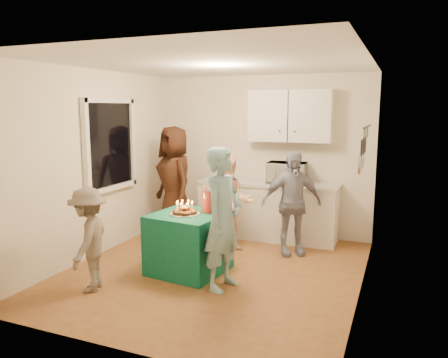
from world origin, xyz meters
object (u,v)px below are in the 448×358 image
at_px(party_table, 189,243).
at_px(child_near_left, 89,240).
at_px(microwave, 287,173).
at_px(woman_back_right, 292,203).
at_px(woman_back_center, 229,204).
at_px(man_birthday, 223,219).
at_px(woman_back_left, 175,181).
at_px(punch_jar, 210,199).
at_px(counter, 267,211).

relative_size(party_table, child_near_left, 0.71).
bearing_deg(party_table, microwave, 66.41).
bearing_deg(microwave, woman_back_right, -73.41).
distance_m(party_table, woman_back_center, 1.05).
height_order(man_birthday, child_near_left, man_birthday).
bearing_deg(woman_back_right, woman_back_left, 141.90).
xyz_separation_m(punch_jar, woman_back_center, (-0.06, 0.80, -0.23)).
distance_m(counter, microwave, 0.71).
relative_size(party_table, woman_back_left, 0.48).
distance_m(woman_back_left, woman_back_center, 1.20).
bearing_deg(woman_back_center, party_table, -121.75).
relative_size(woman_back_center, child_near_left, 1.17).
bearing_deg(man_birthday, party_table, 71.31).
relative_size(counter, woman_back_right, 1.47).
bearing_deg(man_birthday, punch_jar, 45.74).
height_order(counter, party_table, counter).
xyz_separation_m(punch_jar, woman_back_right, (0.82, 0.98, -0.18)).
distance_m(party_table, punch_jar, 0.62).
distance_m(man_birthday, woman_back_left, 2.29).
bearing_deg(woman_back_right, man_birthday, -138.64).
height_order(microwave, woman_back_right, woman_back_right).
distance_m(woman_back_right, child_near_left, 2.80).
height_order(punch_jar, man_birthday, man_birthday).
distance_m(counter, woman_back_left, 1.58).
distance_m(man_birthday, woman_back_center, 1.37).
xyz_separation_m(party_table, man_birthday, (0.60, -0.30, 0.44)).
height_order(counter, woman_back_right, woman_back_right).
bearing_deg(woman_back_center, man_birthday, -93.93).
xyz_separation_m(woman_back_center, woman_back_right, (0.88, 0.18, 0.05)).
bearing_deg(woman_back_right, counter, 98.04).
height_order(man_birthday, woman_back_center, man_birthday).
distance_m(woman_back_left, woman_back_right, 2.01).
xyz_separation_m(woman_back_center, child_near_left, (-0.95, -1.94, -0.10)).
bearing_deg(punch_jar, woman_back_left, 134.50).
xyz_separation_m(man_birthday, child_near_left, (-1.38, -0.65, -0.22)).
height_order(party_table, woman_back_center, woman_back_center).
bearing_deg(man_birthday, microwave, 2.89).
distance_m(counter, man_birthday, 2.16).
relative_size(microwave, woman_back_center, 0.42).
bearing_deg(woman_back_left, party_table, -19.62).
xyz_separation_m(counter, woman_back_right, (0.55, -0.65, 0.32)).
xyz_separation_m(counter, party_table, (-0.49, -1.82, -0.05)).
relative_size(woman_back_center, woman_back_right, 0.94).
distance_m(woman_back_left, child_near_left, 2.36).
distance_m(party_table, man_birthday, 0.80).
relative_size(man_birthday, woman_back_center, 1.17).
bearing_deg(punch_jar, woman_back_center, 94.04).
bearing_deg(woman_back_left, woman_back_center, 16.45).
bearing_deg(punch_jar, man_birthday, -52.50).
height_order(punch_jar, woman_back_left, woman_back_left).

